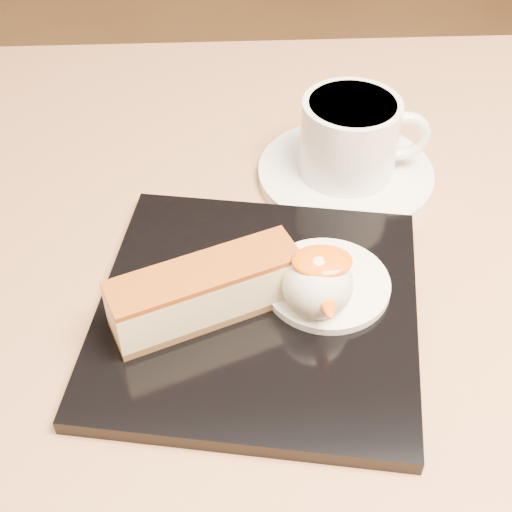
{
  "coord_description": "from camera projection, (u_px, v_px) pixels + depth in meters",
  "views": [
    {
      "loc": [
        0.03,
        -0.34,
        1.1
      ],
      "look_at": [
        0.04,
        0.01,
        0.76
      ],
      "focal_mm": 50.0,
      "sensor_mm": 36.0,
      "label": 1
    }
  ],
  "objects": [
    {
      "name": "ice_cream_scoop",
      "position": [
        318.0,
        284.0,
        0.48
      ],
      "size": [
        0.05,
        0.05,
        0.05
      ],
      "primitive_type": "sphere",
      "color": "white",
      "rests_on": "cream_smear"
    },
    {
      "name": "cheesecake",
      "position": [
        205.0,
        291.0,
        0.48
      ],
      "size": [
        0.13,
        0.08,
        0.04
      ],
      "rotation": [
        0.0,
        0.0,
        0.39
      ],
      "color": "brown",
      "rests_on": "dessert_plate"
    },
    {
      "name": "saucer",
      "position": [
        345.0,
        174.0,
        0.61
      ],
      "size": [
        0.15,
        0.15,
        0.01
      ],
      "primitive_type": "cylinder",
      "color": "white",
      "rests_on": "table"
    },
    {
      "name": "dessert_plate",
      "position": [
        257.0,
        311.0,
        0.5
      ],
      "size": [
        0.25,
        0.25,
        0.01
      ],
      "primitive_type": "cube",
      "rotation": [
        0.0,
        0.0,
        -0.17
      ],
      "color": "black",
      "rests_on": "table"
    },
    {
      "name": "mint_sprig",
      "position": [
        283.0,
        258.0,
        0.52
      ],
      "size": [
        0.03,
        0.02,
        0.0
      ],
      "color": "green",
      "rests_on": "cream_smear"
    },
    {
      "name": "cream_smear",
      "position": [
        327.0,
        284.0,
        0.5
      ],
      "size": [
        0.09,
        0.09,
        0.01
      ],
      "primitive_type": "cylinder",
      "color": "white",
      "rests_on": "dessert_plate"
    },
    {
      "name": "coffee_cup",
      "position": [
        352.0,
        136.0,
        0.59
      ],
      "size": [
        0.11,
        0.08,
        0.07
      ],
      "rotation": [
        0.0,
        0.0,
        -0.02
      ],
      "color": "white",
      "rests_on": "saucer"
    },
    {
      "name": "table",
      "position": [
        207.0,
        430.0,
        0.61
      ],
      "size": [
        0.8,
        0.8,
        0.72
      ],
      "color": "black",
      "rests_on": "ground"
    },
    {
      "name": "mango_sauce",
      "position": [
        322.0,
        261.0,
        0.46
      ],
      "size": [
        0.04,
        0.03,
        0.01
      ],
      "primitive_type": "ellipsoid",
      "color": "#FC6007",
      "rests_on": "ice_cream_scoop"
    }
  ]
}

